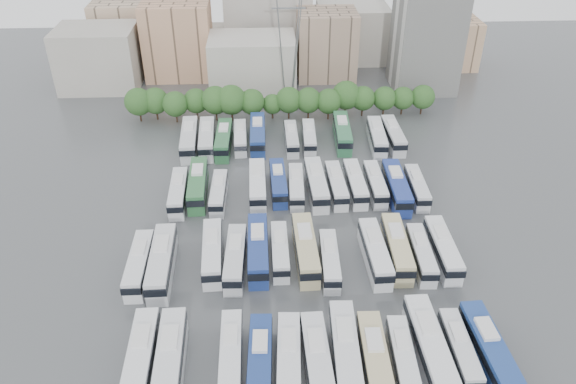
{
  "coord_description": "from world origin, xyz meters",
  "views": [
    {
      "loc": [
        -3.68,
        -67.19,
        52.46
      ],
      "look_at": [
        -0.1,
        8.47,
        3.0
      ],
      "focal_mm": 35.0,
      "sensor_mm": 36.0,
      "label": 1
    }
  ],
  "objects_px": {
    "bus_r0_s8": "(345,352)",
    "bus_r2_s5": "(258,184)",
    "bus_r2_s3": "(219,193)",
    "bus_r3_s3": "(224,139)",
    "bus_r3_s8": "(309,137)",
    "bus_r1_s4": "(235,258)",
    "bus_r3_s5": "(258,134)",
    "bus_r0_s11": "(429,346)",
    "bus_r3_s7": "(291,138)",
    "bus_r1_s12": "(421,254)",
    "bus_r3_s13": "(393,135)",
    "bus_r1_s6": "(280,251)",
    "bus_r1_s0": "(139,264)",
    "bus_r2_s10": "(355,183)",
    "bus_r2_s13": "(417,187)",
    "bus_r0_s6": "(289,361)",
    "bus_r2_s1": "(178,192)",
    "bus_r2_s11": "(375,184)",
    "bus_r1_s5": "(258,249)",
    "bus_r2_s12": "(396,187)",
    "bus_r3_s12": "(377,137)",
    "bus_r0_s2": "(170,360)",
    "bus_r1_s11": "(397,248)",
    "bus_r0_s5": "(260,362)",
    "bus_r0_s13": "(489,351)",
    "bus_r0_s12": "(459,350)",
    "bus_r3_s4": "(240,137)",
    "bus_r2_s7": "(296,186)",
    "bus_r1_s7": "(306,249)",
    "bus_r0_s1": "(141,358)",
    "bus_r1_s8": "(330,260)",
    "bus_r2_s8": "(316,184)",
    "bus_r3_s1": "(189,139)",
    "bus_r0_s7": "(317,362)",
    "bus_r1_s3": "(212,252)",
    "bus_r2_s6": "(278,182)",
    "bus_r3_s2": "(207,138)",
    "electricity_pylon": "(289,20)",
    "bus_r1_s10": "(375,252)",
    "bus_r2_s9": "(336,185)",
    "bus_r0_s10": "(403,358)"
  },
  "relations": [
    {
      "from": "bus_r1_s11",
      "to": "bus_r3_s2",
      "type": "xyz_separation_m",
      "value": [
        -29.65,
        34.89,
        0.03
      ]
    },
    {
      "from": "bus_r0_s7",
      "to": "bus_r1_s4",
      "type": "xyz_separation_m",
      "value": [
        -9.81,
        18.75,
        -0.09
      ]
    },
    {
      "from": "bus_r0_s11",
      "to": "bus_r1_s4",
      "type": "distance_m",
      "value": 28.64
    },
    {
      "from": "bus_r1_s10",
      "to": "bus_r1_s11",
      "type": "xyz_separation_m",
      "value": [
        3.31,
        0.9,
        0.04
      ]
    },
    {
      "from": "bus_r1_s12",
      "to": "bus_r0_s8",
      "type": "bearing_deg",
      "value": -125.44
    },
    {
      "from": "bus_r1_s6",
      "to": "bus_r1_s0",
      "type": "bearing_deg",
      "value": -173.97
    },
    {
      "from": "bus_r2_s11",
      "to": "bus_r3_s12",
      "type": "distance_m",
      "value": 17.14
    },
    {
      "from": "bus_r2_s1",
      "to": "bus_r1_s7",
      "type": "bearing_deg",
      "value": -40.69
    },
    {
      "from": "bus_r0_s5",
      "to": "bus_r1_s5",
      "type": "relative_size",
      "value": 0.93
    },
    {
      "from": "bus_r0_s11",
      "to": "bus_r2_s1",
      "type": "xyz_separation_m",
      "value": [
        -32.84,
        34.55,
        -0.3
      ]
    },
    {
      "from": "bus_r3_s7",
      "to": "bus_r2_s12",
      "type": "bearing_deg",
      "value": -49.15
    },
    {
      "from": "bus_r2_s11",
      "to": "bus_r1_s5",
      "type": "bearing_deg",
      "value": -140.01
    },
    {
      "from": "bus_r0_s8",
      "to": "bus_r3_s8",
      "type": "distance_m",
      "value": 53.71
    },
    {
      "from": "bus_r2_s3",
      "to": "bus_r2_s1",
      "type": "bearing_deg",
      "value": 179.72
    },
    {
      "from": "bus_r2_s11",
      "to": "bus_r0_s13",
      "type": "bearing_deg",
      "value": -80.22
    },
    {
      "from": "bus_r2_s1",
      "to": "bus_r0_s8",
      "type": "bearing_deg",
      "value": -58.41
    },
    {
      "from": "bus_r0_s12",
      "to": "bus_r1_s11",
      "type": "xyz_separation_m",
      "value": [
        -3.4,
        18.62,
        0.3
      ]
    },
    {
      "from": "bus_r3_s4",
      "to": "bus_r0_s13",
      "type": "bearing_deg",
      "value": -63.31
    },
    {
      "from": "bus_r0_s7",
      "to": "bus_r0_s12",
      "type": "height_order",
      "value": "bus_r0_s7"
    },
    {
      "from": "bus_r2_s10",
      "to": "bus_r2_s13",
      "type": "bearing_deg",
      "value": -9.68
    },
    {
      "from": "bus_r3_s1",
      "to": "bus_r0_s5",
      "type": "bearing_deg",
      "value": -79.08
    },
    {
      "from": "bus_r2_s7",
      "to": "electricity_pylon",
      "type": "bearing_deg",
      "value": 91.03
    },
    {
      "from": "bus_r2_s3",
      "to": "bus_r3_s3",
      "type": "height_order",
      "value": "bus_r3_s3"
    },
    {
      "from": "bus_r1_s6",
      "to": "bus_r2_s6",
      "type": "bearing_deg",
      "value": 88.52
    },
    {
      "from": "bus_r0_s11",
      "to": "bus_r3_s7",
      "type": "distance_m",
      "value": 54.62
    },
    {
      "from": "bus_r3_s3",
      "to": "bus_r2_s5",
      "type": "bearing_deg",
      "value": -67.19
    },
    {
      "from": "bus_r0_s1",
      "to": "bus_r2_s12",
      "type": "xyz_separation_m",
      "value": [
        36.42,
        34.27,
        0.06
      ]
    },
    {
      "from": "bus_r2_s13",
      "to": "bus_r3_s12",
      "type": "bearing_deg",
      "value": 102.23
    },
    {
      "from": "bus_r1_s5",
      "to": "bus_r2_s9",
      "type": "relative_size",
      "value": 1.13
    },
    {
      "from": "bus_r3_s4",
      "to": "bus_r0_s5",
      "type": "bearing_deg",
      "value": -88.19
    },
    {
      "from": "bus_r1_s4",
      "to": "bus_r2_s13",
      "type": "distance_m",
      "value": 34.51
    },
    {
      "from": "bus_r1_s8",
      "to": "bus_r2_s8",
      "type": "height_order",
      "value": "bus_r2_s8"
    },
    {
      "from": "electricity_pylon",
      "to": "bus_r1_s4",
      "type": "distance_m",
      "value": 59.63
    },
    {
      "from": "bus_r1_s11",
      "to": "bus_r2_s7",
      "type": "distance_m",
      "value": 21.89
    },
    {
      "from": "bus_r2_s1",
      "to": "bus_r2_s5",
      "type": "distance_m",
      "value": 13.16
    },
    {
      "from": "bus_r0_s2",
      "to": "bus_r1_s11",
      "type": "relative_size",
      "value": 1.04
    },
    {
      "from": "bus_r0_s8",
      "to": "bus_r2_s5",
      "type": "bearing_deg",
      "value": 107.53
    },
    {
      "from": "bus_r0_s6",
      "to": "bus_r2_s1",
      "type": "relative_size",
      "value": 1.05
    },
    {
      "from": "bus_r1_s12",
      "to": "bus_r3_s13",
      "type": "distance_m",
      "value": 36.19
    },
    {
      "from": "bus_r0_s5",
      "to": "bus_r3_s5",
      "type": "distance_m",
      "value": 55.55
    },
    {
      "from": "bus_r0_s6",
      "to": "bus_r2_s11",
      "type": "xyz_separation_m",
      "value": [
        16.47,
        36.89,
        -0.14
      ]
    },
    {
      "from": "bus_r0_s10",
      "to": "bus_r2_s13",
      "type": "distance_m",
      "value": 37.18
    },
    {
      "from": "bus_r1_s3",
      "to": "bus_r1_s11",
      "type": "height_order",
      "value": "bus_r1_s11"
    },
    {
      "from": "bus_r0_s11",
      "to": "bus_r0_s13",
      "type": "height_order",
      "value": "bus_r0_s11"
    },
    {
      "from": "bus_r2_s12",
      "to": "bus_r3_s12",
      "type": "bearing_deg",
      "value": 90.73
    },
    {
      "from": "bus_r1_s4",
      "to": "bus_r3_s5",
      "type": "bearing_deg",
      "value": 87.1
    },
    {
      "from": "bus_r0_s6",
      "to": "bus_r2_s3",
      "type": "bearing_deg",
      "value": 108.48
    },
    {
      "from": "bus_r0_s1",
      "to": "bus_r3_s12",
      "type": "height_order",
      "value": "bus_r0_s1"
    },
    {
      "from": "bus_r1_s4",
      "to": "bus_r3_s1",
      "type": "xyz_separation_m",
      "value": [
        -9.95,
        35.76,
        0.22
      ]
    },
    {
      "from": "bus_r2_s12",
      "to": "bus_r3_s3",
      "type": "height_order",
      "value": "bus_r2_s12"
    }
  ]
}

